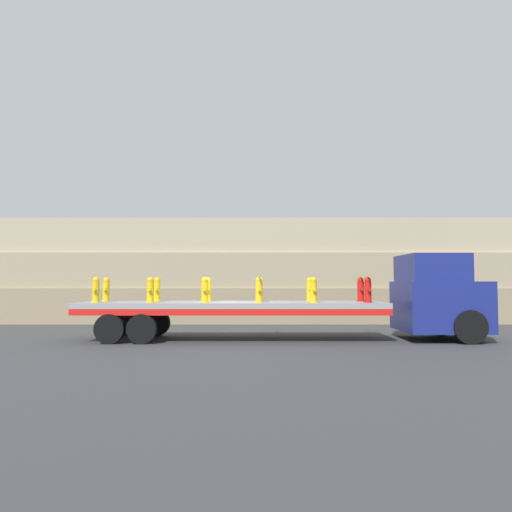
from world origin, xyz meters
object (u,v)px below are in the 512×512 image
fire_hydrant_yellow_far_1 (156,290)px  fire_hydrant_yellow_near_2 (204,290)px  flatbed_trailer (214,309)px  fire_hydrant_red_near_5 (367,290)px  fire_hydrant_red_far_5 (360,290)px  fire_hydrant_yellow_near_1 (150,290)px  fire_hydrant_yellow_far_0 (105,290)px  fire_hydrant_yellow_near_3 (258,290)px  fire_hydrant_yellow_near_0 (95,290)px  fire_hydrant_yellow_far_3 (258,290)px  fire_hydrant_yellow_near_4 (313,290)px  truck_cab (440,297)px  fire_hydrant_yellow_far_2 (207,290)px  fire_hydrant_yellow_far_4 (309,290)px

fire_hydrant_yellow_far_1 → fire_hydrant_yellow_near_2: 2.05m
flatbed_trailer → fire_hydrant_red_near_5: (4.93, -0.55, 0.62)m
flatbed_trailer → fire_hydrant_red_far_5: fire_hydrant_red_far_5 is taller
fire_hydrant_red_far_5 → fire_hydrant_yellow_near_1: bearing=-171.1°
fire_hydrant_yellow_far_0 → fire_hydrant_yellow_near_3: same height
flatbed_trailer → fire_hydrant_yellow_near_0: size_ratio=12.12×
fire_hydrant_yellow_near_0 → fire_hydrant_yellow_near_1: 1.74m
fire_hydrant_yellow_near_0 → fire_hydrant_red_far_5: 8.75m
fire_hydrant_yellow_far_1 → fire_hydrant_yellow_far_3: (3.47, 0.00, 0.00)m
flatbed_trailer → fire_hydrant_yellow_near_4: size_ratio=12.12×
fire_hydrant_yellow_near_0 → fire_hydrant_yellow_far_1: 2.05m
truck_cab → fire_hydrant_red_far_5: truck_cab is taller
flatbed_trailer → fire_hydrant_yellow_near_2: bearing=-117.2°
flatbed_trailer → fire_hydrant_yellow_far_3: bearing=20.5°
fire_hydrant_yellow_far_2 → fire_hydrant_yellow_far_3: 1.74m
fire_hydrant_yellow_far_0 → fire_hydrant_yellow_near_4: 7.03m
fire_hydrant_yellow_far_2 → fire_hydrant_red_far_5: same height
fire_hydrant_yellow_near_2 → fire_hydrant_red_far_5: 5.32m
fire_hydrant_yellow_far_2 → fire_hydrant_yellow_near_3: bearing=-32.1°
truck_cab → fire_hydrant_yellow_near_1: (-9.48, -0.55, 0.24)m
fire_hydrant_yellow_near_3 → fire_hydrant_red_near_5: bearing=0.0°
fire_hydrant_yellow_near_0 → fire_hydrant_yellow_far_3: 5.32m
fire_hydrant_yellow_far_2 → fire_hydrant_red_near_5: (5.21, -1.09, 0.00)m
fire_hydrant_yellow_near_2 → fire_hydrant_yellow_far_2: bearing=90.0°
fire_hydrant_yellow_far_2 → fire_hydrant_red_far_5: bearing=0.0°
fire_hydrant_yellow_near_2 → flatbed_trailer: bearing=62.8°
fire_hydrant_yellow_near_1 → fire_hydrant_red_far_5: same height
fire_hydrant_yellow_near_4 → fire_hydrant_red_far_5: size_ratio=1.00×
fire_hydrant_yellow_far_1 → fire_hydrant_red_far_5: (6.95, 0.00, 0.00)m
fire_hydrant_yellow_far_4 → fire_hydrant_yellow_far_2: bearing=180.0°
fire_hydrant_yellow_near_1 → fire_hydrant_yellow_far_4: bearing=11.8°
fire_hydrant_yellow_near_4 → fire_hydrant_yellow_near_3: bearing=180.0°
fire_hydrant_yellow_near_1 → fire_hydrant_yellow_far_4: same height
fire_hydrant_yellow_near_4 → fire_hydrant_yellow_far_4: 1.09m
fire_hydrant_yellow_far_0 → fire_hydrant_yellow_near_1: bearing=-32.1°
flatbed_trailer → fire_hydrant_red_near_5: fire_hydrant_red_near_5 is taller
truck_cab → fire_hydrant_yellow_far_2: bearing=176.0°
flatbed_trailer → fire_hydrant_red_far_5: size_ratio=12.12×
fire_hydrant_yellow_far_1 → fire_hydrant_red_far_5: size_ratio=1.00×
fire_hydrant_yellow_far_2 → fire_hydrant_red_near_5: bearing=-11.8°
fire_hydrant_yellow_far_0 → fire_hydrant_yellow_near_3: bearing=-11.8°
fire_hydrant_yellow_far_2 → fire_hydrant_yellow_far_4: 3.47m
fire_hydrant_yellow_far_2 → fire_hydrant_yellow_far_3: bearing=0.0°
fire_hydrant_yellow_far_2 → fire_hydrant_yellow_near_4: same height
fire_hydrant_yellow_far_0 → flatbed_trailer: bearing=-8.3°
fire_hydrant_yellow_near_1 → fire_hydrant_yellow_near_0: bearing=180.0°
fire_hydrant_yellow_far_0 → fire_hydrant_yellow_far_1: 1.74m
fire_hydrant_yellow_near_0 → fire_hydrant_yellow_near_1: size_ratio=1.00×
fire_hydrant_yellow_near_0 → fire_hydrant_yellow_near_2: size_ratio=1.00×
fire_hydrant_yellow_far_3 → fire_hydrant_yellow_near_2: bearing=-147.9°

